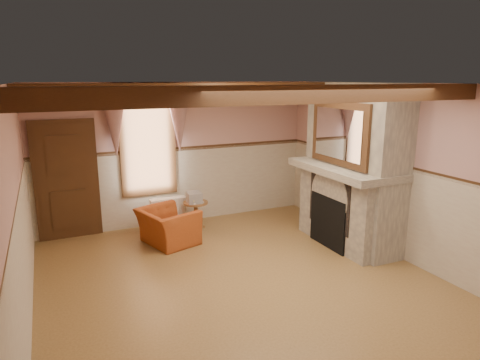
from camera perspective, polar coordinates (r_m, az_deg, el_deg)
name	(u,v)px	position (r m, az deg, el deg)	size (l,w,h in m)	color
floor	(241,282)	(6.34, 0.14, -13.45)	(5.50, 6.00, 0.01)	brown
ceiling	(241,84)	(5.66, 0.15, 12.74)	(5.50, 6.00, 0.01)	silver
wall_back	(178,154)	(8.60, -8.25, 3.47)	(5.50, 0.02, 2.80)	tan
wall_front	(409,280)	(3.51, 21.58, -12.31)	(5.50, 0.02, 2.80)	tan
wall_left	(16,214)	(5.36, -27.72, -4.07)	(0.02, 6.00, 2.80)	tan
wall_right	(394,171)	(7.40, 19.88, 1.17)	(0.02, 6.00, 2.80)	tan
wainscot	(241,233)	(6.04, 0.14, -7.10)	(5.50, 6.00, 1.50)	#BFB499
chair_rail	(241,181)	(5.82, 0.15, -0.17)	(5.50, 6.00, 0.08)	black
firebox	(331,221)	(7.61, 12.08, -5.42)	(0.20, 0.95, 0.90)	black
armchair	(168,226)	(7.71, -9.61, -6.12)	(0.97, 0.84, 0.63)	#994219
side_table	(196,215)	(8.36, -5.90, -4.70)	(0.48, 0.48, 0.55)	brown
book_stack	(194,197)	(8.22, -6.15, -2.30)	(0.26, 0.32, 0.20)	#B7AD8C
radiator	(169,213)	(8.50, -9.51, -4.35)	(0.70, 0.18, 0.60)	white
bowl	(338,161)	(7.68, 12.89, 2.53)	(0.34, 0.34, 0.08)	brown
mantel_clock	(328,155)	(7.88, 11.69, 3.30)	(0.14, 0.24, 0.20)	black
oil_lamp	(331,153)	(7.83, 11.98, 3.51)	(0.11, 0.11, 0.28)	#C47C37
candle_red	(364,166)	(7.15, 16.20, 1.86)	(0.06, 0.06, 0.16)	#A72514
jar_yellow	(363,167)	(7.17, 16.08, 1.73)	(0.06, 0.06, 0.12)	gold
fireplace	(354,166)	(7.62, 15.00, 1.86)	(0.85, 2.00, 2.80)	gray
mantel	(346,169)	(7.52, 13.92, 1.45)	(1.05, 2.05, 0.12)	gray
overmantel_mirror	(339,134)	(7.30, 13.04, 6.02)	(0.06, 1.44, 1.04)	silver
door	(67,182)	(8.29, -22.10, -0.25)	(1.10, 0.10, 2.10)	black
window	(148,144)	(8.39, -12.19, 4.78)	(1.06, 0.08, 2.02)	white
window_drapes	(147,112)	(8.23, -12.26, 8.82)	(1.30, 0.14, 1.40)	gray
ceiling_beam_front	(289,95)	(4.60, 6.54, 11.24)	(5.50, 0.18, 0.20)	black
ceiling_beam_back	(209,89)	(6.77, -4.19, 11.97)	(5.50, 0.18, 0.20)	black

